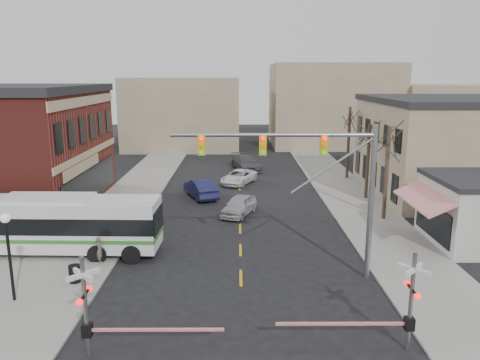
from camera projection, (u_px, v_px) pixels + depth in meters
name	position (u px, v px, depth m)	size (l,w,h in m)	color
ground	(241.00, 296.00, 22.45)	(160.00, 160.00, 0.00)	black
sidewalk_west	(134.00, 193.00, 41.90)	(5.00, 60.00, 0.12)	gray
sidewalk_east	(345.00, 192.00, 41.99)	(5.00, 60.00, 0.12)	gray
tree_east_a	(387.00, 173.00, 33.44)	(0.28, 0.28, 6.75)	#382B21
tree_east_b	(368.00, 161.00, 39.34)	(0.28, 0.28, 6.30)	#382B21
tree_east_c	(348.00, 143.00, 47.05)	(0.28, 0.28, 7.20)	#382B21
transit_bus	(49.00, 223.00, 27.34)	(12.97, 3.18, 3.32)	silver
traffic_signal_mast	(317.00, 170.00, 23.20)	(10.18, 0.30, 8.00)	gray
rr_crossing_west	(97.00, 309.00, 17.18)	(5.60, 1.36, 4.00)	gray
rr_crossing_east	(400.00, 303.00, 17.62)	(5.60, 1.36, 4.00)	gray
street_lamp	(7.00, 239.00, 21.13)	(0.44, 0.44, 4.20)	black
trash_bin	(75.00, 274.00, 23.59)	(0.60, 0.60, 0.88)	black
car_a	(239.00, 205.00, 35.31)	(1.73, 4.29, 1.46)	#A8A9AD
car_b	(201.00, 188.00, 40.35)	(1.73, 4.96, 1.63)	#1B1C45
car_c	(239.00, 177.00, 45.48)	(2.21, 4.79, 1.33)	silver
car_d	(246.00, 163.00, 52.03)	(2.30, 5.65, 1.64)	#444449
pedestrian_near	(100.00, 250.00, 25.86)	(0.56, 0.37, 1.54)	#61574E
pedestrian_far	(63.00, 231.00, 28.45)	(0.93, 0.73, 1.92)	#313C56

